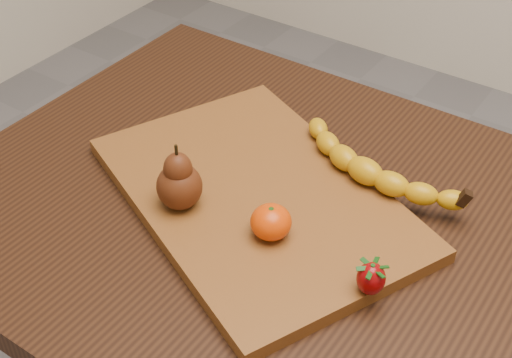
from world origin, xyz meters
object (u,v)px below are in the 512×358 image
Objects in this scene: cutting_board at (256,196)px; mandarin at (271,222)px; table at (305,275)px; pear at (179,176)px.

mandarin reaches higher than cutting_board.
table is 0.13m from cutting_board.
pear is (-0.15, -0.08, 0.16)m from table.
cutting_board is (-0.08, -0.00, 0.11)m from table.
pear reaches higher than cutting_board.
table is 0.15m from mandarin.
cutting_board is at bearing -177.61° from table.
pear is at bearing -105.68° from cutting_board.
pear is (-0.07, -0.08, 0.06)m from cutting_board.
pear is at bearing -172.36° from mandarin.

